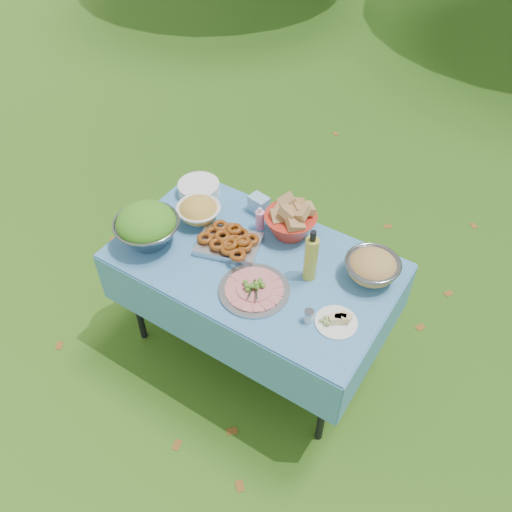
{
  "coord_description": "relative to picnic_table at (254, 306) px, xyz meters",
  "views": [
    {
      "loc": [
        1.07,
        -1.64,
        2.79
      ],
      "look_at": [
        0.01,
        0.0,
        0.79
      ],
      "focal_mm": 38.0,
      "sensor_mm": 36.0,
      "label": 1
    }
  ],
  "objects": [
    {
      "name": "wipes_box",
      "position": [
        -0.19,
        0.34,
        0.43
      ],
      "size": [
        0.12,
        0.09,
        0.1
      ],
      "primitive_type": "cube",
      "rotation": [
        0.0,
        0.0,
        -0.16
      ],
      "color": "#8BBFE6",
      "rests_on": "picnic_table"
    },
    {
      "name": "bread_bowl",
      "position": [
        0.05,
        0.28,
        0.48
      ],
      "size": [
        0.3,
        0.3,
        0.19
      ],
      "primitive_type": null,
      "rotation": [
        0.0,
        0.0,
        -0.05
      ],
      "color": "red",
      "rests_on": "picnic_table"
    },
    {
      "name": "cheese_plate",
      "position": [
        0.55,
        -0.14,
        0.41
      ],
      "size": [
        0.27,
        0.27,
        0.05
      ],
      "primitive_type": "cylinder",
      "rotation": [
        0.0,
        0.0,
        0.42
      ],
      "color": "white",
      "rests_on": "picnic_table"
    },
    {
      "name": "ground",
      "position": [
        0.0,
        0.0,
        -0.38
      ],
      "size": [
        80.0,
        80.0,
        0.0
      ],
      "primitive_type": "plane",
      "color": "#173A0A",
      "rests_on": "ground"
    },
    {
      "name": "oil_bottle",
      "position": [
        0.3,
        0.05,
        0.54
      ],
      "size": [
        0.09,
        0.09,
        0.31
      ],
      "primitive_type": "cylinder",
      "rotation": [
        0.0,
        0.0,
        -0.37
      ],
      "color": "gold",
      "rests_on": "picnic_table"
    },
    {
      "name": "plate_stack",
      "position": [
        -0.57,
        0.28,
        0.42
      ],
      "size": [
        0.3,
        0.3,
        0.07
      ],
      "primitive_type": "cylinder",
      "rotation": [
        0.0,
        0.0,
        0.25
      ],
      "color": "white",
      "rests_on": "picnic_table"
    },
    {
      "name": "pasta_bowl_white",
      "position": [
        -0.43,
        0.1,
        0.45
      ],
      "size": [
        0.31,
        0.31,
        0.13
      ],
      "primitive_type": null,
      "rotation": [
        0.0,
        0.0,
        -0.35
      ],
      "color": "white",
      "rests_on": "picnic_table"
    },
    {
      "name": "charcuterie_platter",
      "position": [
        0.12,
        -0.18,
        0.42
      ],
      "size": [
        0.36,
        0.36,
        0.08
      ],
      "primitive_type": "cylinder",
      "rotation": [
        0.0,
        0.0,
        0.01
      ],
      "color": "#9E9FA5",
      "rests_on": "picnic_table"
    },
    {
      "name": "shaker",
      "position": [
        0.43,
        -0.2,
        0.42
      ],
      "size": [
        0.05,
        0.05,
        0.07
      ],
      "primitive_type": "cylinder",
      "rotation": [
        0.0,
        0.0,
        -0.03
      ],
      "color": "silver",
      "rests_on": "picnic_table"
    },
    {
      "name": "picnic_table",
      "position": [
        0.0,
        0.0,
        0.0
      ],
      "size": [
        1.46,
        0.86,
        0.76
      ],
      "primitive_type": "cube",
      "color": "#84D8FF",
      "rests_on": "ground"
    },
    {
      "name": "sanitizer_bottle",
      "position": [
        -0.11,
        0.22,
        0.45
      ],
      "size": [
        0.05,
        0.05,
        0.14
      ],
      "primitive_type": "cylinder",
      "rotation": [
        0.0,
        0.0,
        0.01
      ],
      "color": "pink",
      "rests_on": "picnic_table"
    },
    {
      "name": "fried_tray",
      "position": [
        -0.16,
        0.01,
        0.42
      ],
      "size": [
        0.38,
        0.32,
        0.08
      ],
      "primitive_type": "cube",
      "rotation": [
        0.0,
        0.0,
        0.3
      ],
      "color": "#B9BABE",
      "rests_on": "picnic_table"
    },
    {
      "name": "salad_bowl",
      "position": [
        -0.55,
        -0.19,
        0.49
      ],
      "size": [
        0.4,
        0.4,
        0.23
      ],
      "primitive_type": null,
      "rotation": [
        0.0,
        0.0,
        -0.18
      ],
      "color": "gray",
      "rests_on": "picnic_table"
    },
    {
      "name": "pasta_bowl_steel",
      "position": [
        0.56,
        0.22,
        0.45
      ],
      "size": [
        0.3,
        0.3,
        0.15
      ],
      "primitive_type": null,
      "rotation": [
        0.0,
        0.0,
        0.11
      ],
      "color": "gray",
      "rests_on": "picnic_table"
    }
  ]
}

